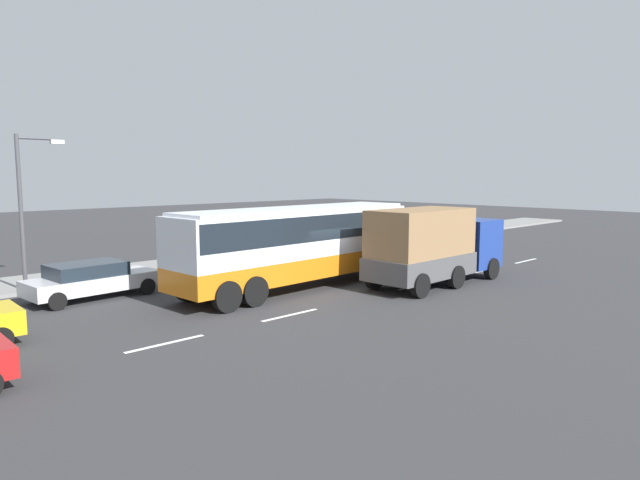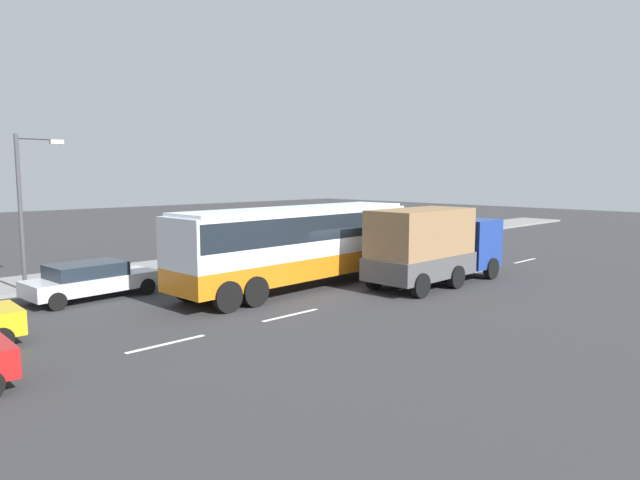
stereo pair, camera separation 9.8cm
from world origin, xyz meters
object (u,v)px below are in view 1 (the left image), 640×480
at_px(car_silver_hatch, 91,279).
at_px(street_lamp, 26,200).
at_px(pedestrian_near_curb, 325,230).
at_px(coach_bus, 298,238).
at_px(cargo_truck, 434,244).

bearing_deg(car_silver_hatch, street_lamp, 114.72).
relative_size(pedestrian_near_curb, street_lamp, 0.28).
distance_m(coach_bus, pedestrian_near_curb, 12.66).
distance_m(cargo_truck, pedestrian_near_curb, 12.66).
bearing_deg(pedestrian_near_curb, street_lamp, 62.31).
height_order(cargo_truck, car_silver_hatch, cargo_truck).
distance_m(coach_bus, cargo_truck, 5.83).
distance_m(car_silver_hatch, pedestrian_near_curb, 17.05).
height_order(cargo_truck, street_lamp, street_lamp).
relative_size(car_silver_hatch, pedestrian_near_curb, 2.84).
height_order(coach_bus, pedestrian_near_curb, coach_bus).
relative_size(coach_bus, car_silver_hatch, 2.35).
bearing_deg(street_lamp, coach_bus, -37.93).
xyz_separation_m(cargo_truck, car_silver_hatch, (-11.63, 7.41, -0.98)).
relative_size(coach_bus, street_lamp, 1.89).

